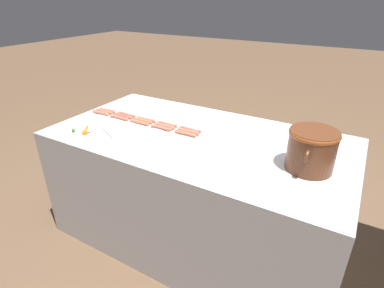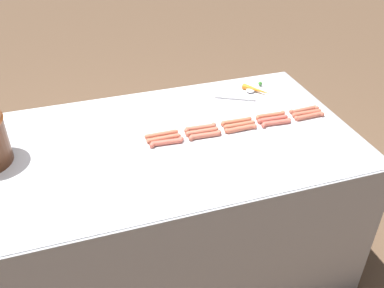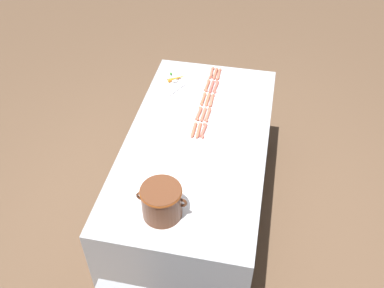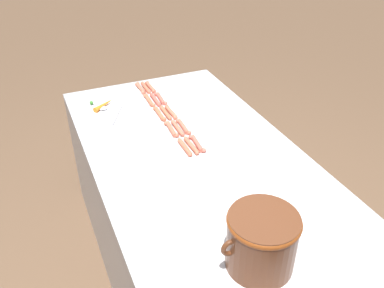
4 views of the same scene
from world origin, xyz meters
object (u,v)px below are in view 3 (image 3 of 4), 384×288
(hot_dog_6, at_px, (212,86))
(hot_dog_10, at_px, (211,73))
(hot_dog_1, at_px, (216,87))
(serving_spoon, at_px, (175,83))
(hot_dog_7, at_px, (208,99))
(hot_dog_8, at_px, (203,114))
(hot_dog_2, at_px, (212,100))
(hot_dog_11, at_px, (207,85))
(hot_dog_0, at_px, (219,74))
(hot_dog_4, at_px, (204,130))
(hot_dog_3, at_px, (208,115))
(hot_dog_5, at_px, (215,73))
(hot_dog_9, at_px, (199,130))
(carrot, at_px, (177,78))
(hot_dog_13, at_px, (199,114))
(hot_dog_14, at_px, (194,130))
(bean_pot, at_px, (162,200))
(hot_dog_12, at_px, (203,99))

(hot_dog_6, relative_size, hot_dog_10, 1.00)
(hot_dog_1, xyz_separation_m, serving_spoon, (0.34, 0.01, -0.00))
(hot_dog_7, bearing_deg, hot_dog_8, 88.98)
(hot_dog_1, bearing_deg, hot_dog_2, 89.08)
(hot_dog_11, bearing_deg, hot_dog_0, -110.69)
(hot_dog_4, bearing_deg, hot_dog_3, -90.01)
(hot_dog_5, height_order, hot_dog_8, same)
(hot_dog_9, distance_m, serving_spoon, 0.62)
(hot_dog_3, height_order, carrot, carrot)
(hot_dog_7, relative_size, hot_dog_10, 1.00)
(hot_dog_5, relative_size, serving_spoon, 0.64)
(hot_dog_4, bearing_deg, hot_dog_8, -78.51)
(hot_dog_4, xyz_separation_m, hot_dog_11, (0.07, -0.56, 0.00))
(hot_dog_13, xyz_separation_m, hot_dog_14, (0.00, 0.19, 0.00))
(bean_pot, bearing_deg, hot_dog_10, -91.53)
(hot_dog_8, bearing_deg, hot_dog_11, -84.72)
(bean_pot, height_order, carrot, bean_pot)
(hot_dog_0, height_order, hot_dog_14, same)
(hot_dog_9, xyz_separation_m, hot_dog_12, (0.04, -0.38, 0.00))
(hot_dog_3, xyz_separation_m, hot_dog_12, (0.07, -0.19, 0.00))
(hot_dog_14, bearing_deg, serving_spoon, -63.94)
(hot_dog_9, bearing_deg, carrot, -63.53)
(hot_dog_7, relative_size, hot_dog_12, 1.00)
(hot_dog_2, bearing_deg, hot_dog_5, -84.77)
(bean_pot, distance_m, serving_spoon, 1.34)
(hot_dog_6, relative_size, hot_dog_14, 1.00)
(hot_dog_0, height_order, carrot, carrot)
(hot_dog_12, bearing_deg, hot_dog_0, -100.40)
(hot_dog_3, xyz_separation_m, hot_dog_6, (0.03, -0.36, 0.00))
(hot_dog_3, height_order, hot_dog_7, same)
(serving_spoon, height_order, carrot, carrot)
(hot_dog_2, distance_m, serving_spoon, 0.38)
(bean_pot, bearing_deg, hot_dog_11, -91.60)
(carrot, bearing_deg, hot_dog_12, 138.55)
(hot_dog_11, relative_size, bean_pot, 0.53)
(hot_dog_12, xyz_separation_m, carrot, (0.27, -0.24, 0.00))
(hot_dog_0, distance_m, hot_dog_5, 0.03)
(hot_dog_1, xyz_separation_m, hot_dog_7, (0.03, 0.18, 0.00))
(hot_dog_2, height_order, hot_dog_4, same)
(serving_spoon, bearing_deg, hot_dog_10, -142.69)
(hot_dog_8, bearing_deg, hot_dog_9, 91.04)
(hot_dog_1, bearing_deg, hot_dog_13, 79.06)
(hot_dog_13, bearing_deg, carrot, -57.62)
(hot_dog_3, relative_size, bean_pot, 0.53)
(hot_dog_2, bearing_deg, bean_pot, 84.67)
(bean_pot, bearing_deg, hot_dog_13, -92.30)
(hot_dog_3, bearing_deg, hot_dog_7, -79.85)
(hot_dog_12, bearing_deg, hot_dog_5, -95.28)
(hot_dog_7, height_order, hot_dog_14, same)
(hot_dog_10, bearing_deg, hot_dog_6, 99.88)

